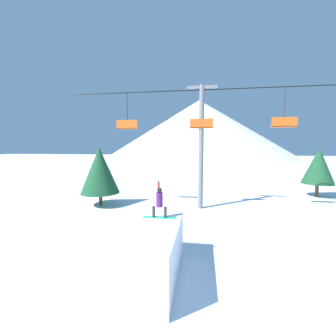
{
  "coord_description": "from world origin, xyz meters",
  "views": [
    {
      "loc": [
        1.95,
        -7.97,
        5.19
      ],
      "look_at": [
        -0.16,
        5.41,
        3.8
      ],
      "focal_mm": 24.0,
      "sensor_mm": 36.0,
      "label": 1
    }
  ],
  "objects_px": {
    "snowboarder": "(159,203)",
    "pine_tree_near": "(100,170)",
    "snow_ramp": "(147,252)",
    "distant_skier": "(159,186)"
  },
  "relations": [
    {
      "from": "snowboarder",
      "to": "distant_skier",
      "type": "height_order",
      "value": "snowboarder"
    },
    {
      "from": "snowboarder",
      "to": "pine_tree_near",
      "type": "relative_size",
      "value": 0.29
    },
    {
      "from": "distant_skier",
      "to": "snow_ramp",
      "type": "bearing_deg",
      "value": -80.22
    },
    {
      "from": "pine_tree_near",
      "to": "snow_ramp",
      "type": "bearing_deg",
      "value": -55.7
    },
    {
      "from": "snowboarder",
      "to": "pine_tree_near",
      "type": "distance_m",
      "value": 10.91
    },
    {
      "from": "pine_tree_near",
      "to": "snowboarder",
      "type": "bearing_deg",
      "value": -50.98
    },
    {
      "from": "pine_tree_near",
      "to": "distant_skier",
      "type": "bearing_deg",
      "value": 58.65
    },
    {
      "from": "snow_ramp",
      "to": "snowboarder",
      "type": "xyz_separation_m",
      "value": [
        0.25,
        1.22,
        1.67
      ]
    },
    {
      "from": "snowboarder",
      "to": "pine_tree_near",
      "type": "height_order",
      "value": "pine_tree_near"
    },
    {
      "from": "snow_ramp",
      "to": "pine_tree_near",
      "type": "distance_m",
      "value": 11.91
    }
  ]
}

